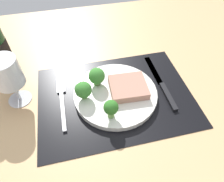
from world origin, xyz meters
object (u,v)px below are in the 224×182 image
at_px(fork, 62,100).
at_px(steak, 128,88).
at_px(wine_glass, 7,75).
at_px(plate, 115,94).
at_px(knife, 162,85).

bearing_deg(fork, steak, -4.39).
height_order(steak, wine_glass, wine_glass).
distance_m(plate, steak, 0.04).
relative_size(fork, wine_glass, 1.35).
relative_size(plate, fork, 1.21).
relative_size(steak, knife, 0.44).
distance_m(plate, fork, 0.15).
xyz_separation_m(steak, fork, (-0.19, 0.02, -0.02)).
relative_size(steak, wine_glass, 0.71).
height_order(plate, wine_glass, wine_glass).
distance_m(plate, wine_glass, 0.28).
relative_size(plate, wine_glass, 1.64).
bearing_deg(fork, plate, -4.49).
bearing_deg(fork, knife, -0.79).
height_order(plate, steak, steak).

